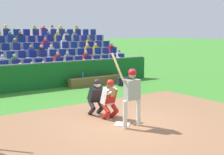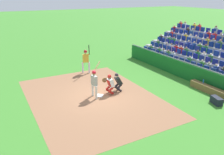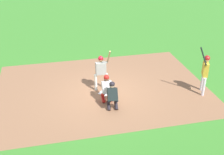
# 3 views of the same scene
# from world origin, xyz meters

# --- Properties ---
(ground_plane) EXTENTS (160.00, 160.00, 0.00)m
(ground_plane) POSITION_xyz_m (0.00, 0.00, 0.00)
(ground_plane) COLOR #3B812A
(infield_dirt_patch) EXTENTS (9.92, 7.19, 0.01)m
(infield_dirt_patch) POSITION_xyz_m (0.00, 0.50, 0.00)
(infield_dirt_patch) COLOR #8E6244
(infield_dirt_patch) RESTS_ON ground_plane
(home_plate_marker) EXTENTS (0.62, 0.62, 0.02)m
(home_plate_marker) POSITION_xyz_m (0.00, 0.00, 0.02)
(home_plate_marker) COLOR white
(home_plate_marker) RESTS_ON infield_dirt_patch
(batter_at_plate) EXTENTS (0.67, 0.70, 2.17)m
(batter_at_plate) POSITION_xyz_m (-0.06, 0.36, 1.08)
(batter_at_plate) COLOR silver
(batter_at_plate) RESTS_ON ground_plane
(catcher_crouching) EXTENTS (0.47, 0.72, 1.31)m
(catcher_crouching) POSITION_xyz_m (-0.03, -0.70, 0.73)
(catcher_crouching) COLOR #B21C16
(catcher_crouching) RESTS_ON ground_plane
(home_plate_umpire) EXTENTS (0.49, 0.52, 1.26)m
(home_plate_umpire) POSITION_xyz_m (0.07, -1.35, 0.69)
(home_plate_umpire) COLOR black
(home_plate_umpire) RESTS_ON ground_plane
(dugout_wall) EXTENTS (13.49, 0.24, 1.30)m
(dugout_wall) POSITION_xyz_m (0.00, -6.90, 0.62)
(dugout_wall) COLOR #125A1F
(dugout_wall) RESTS_ON ground_plane
(dugout_bench) EXTENTS (3.04, 0.40, 0.44)m
(dugout_bench) POSITION_xyz_m (-3.05, -6.35, 0.22)
(dugout_bench) COLOR brown
(dugout_bench) RESTS_ON ground_plane
(water_bottle_on_bench) EXTENTS (0.07, 0.07, 0.26)m
(water_bottle_on_bench) POSITION_xyz_m (-2.34, -6.44, 0.57)
(water_bottle_on_bench) COLOR blue
(water_bottle_on_bench) RESTS_ON dugout_bench
(equipment_duffel_bag) EXTENTS (0.82, 0.56, 0.42)m
(equipment_duffel_bag) POSITION_xyz_m (-4.23, -5.41, 0.21)
(equipment_duffel_bag) COLOR black
(equipment_duffel_bag) RESTS_ON ground_plane
(bleacher_stand) EXTENTS (15.72, 5.29, 3.19)m
(bleacher_stand) POSITION_xyz_m (0.01, -11.75, 0.93)
(bleacher_stand) COLOR #979799
(bleacher_stand) RESTS_ON ground_plane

